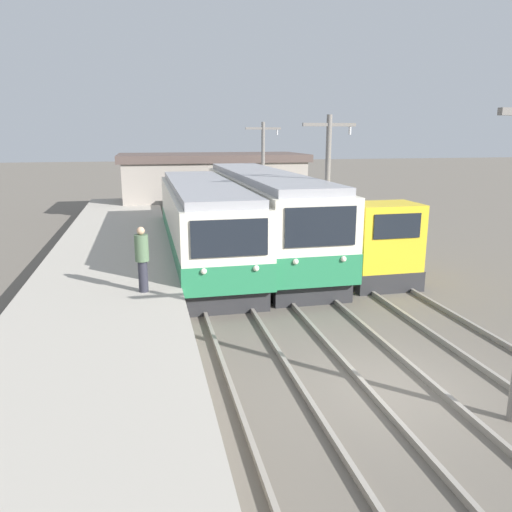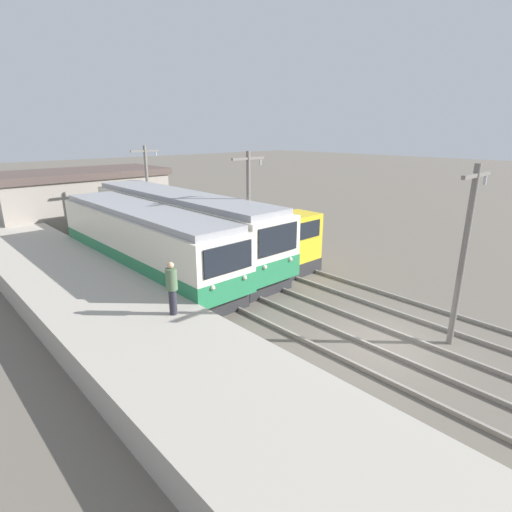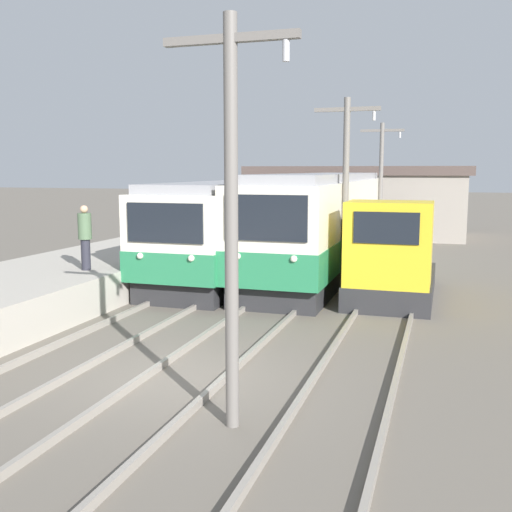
% 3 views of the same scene
% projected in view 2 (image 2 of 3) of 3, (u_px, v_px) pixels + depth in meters
% --- Properties ---
extents(ground_plane, '(200.00, 200.00, 0.00)m').
position_uv_depth(ground_plane, '(380.00, 343.00, 13.63)').
color(ground_plane, '#665E54').
extents(platform_left, '(4.50, 54.00, 1.02)m').
position_uv_depth(platform_left, '(242.00, 415.00, 9.43)').
color(platform_left, '#ADA599').
rests_on(platform_left, ground).
extents(track_left, '(1.54, 60.00, 0.14)m').
position_uv_depth(track_left, '(334.00, 371.00, 11.92)').
color(track_left, gray).
rests_on(track_left, ground).
extents(track_center, '(1.54, 60.00, 0.14)m').
position_uv_depth(track_center, '(384.00, 339.00, 13.74)').
color(track_center, gray).
rests_on(track_center, ground).
extents(track_right, '(1.54, 60.00, 0.14)m').
position_uv_depth(track_right, '(424.00, 313.00, 15.68)').
color(track_right, gray).
rests_on(track_right, ground).
extents(commuter_train_left, '(2.84, 13.18, 3.44)m').
position_uv_depth(commuter_train_left, '(145.00, 244.00, 19.50)').
color(commuter_train_left, '#28282B').
rests_on(commuter_train_left, ground).
extents(commuter_train_center, '(2.84, 15.15, 3.71)m').
position_uv_depth(commuter_train_center, '(181.00, 229.00, 22.09)').
color(commuter_train_center, '#28282B').
rests_on(commuter_train_center, ground).
extents(shunting_locomotive, '(2.40, 5.43, 3.00)m').
position_uv_depth(shunting_locomotive, '(273.00, 243.00, 21.23)').
color(shunting_locomotive, '#28282B').
rests_on(shunting_locomotive, ground).
extents(catenary_mast_near, '(2.00, 0.20, 6.00)m').
position_uv_depth(catenary_mast_near, '(464.00, 250.00, 12.62)').
color(catenary_mast_near, slate).
rests_on(catenary_mast_near, ground).
extents(catenary_mast_mid, '(2.00, 0.20, 6.00)m').
position_uv_depth(catenary_mast_mid, '(249.00, 207.00, 19.80)').
color(catenary_mast_mid, slate).
rests_on(catenary_mast_mid, ground).
extents(catenary_mast_far, '(2.00, 0.20, 6.00)m').
position_uv_depth(catenary_mast_far, '(148.00, 187.00, 26.98)').
color(catenary_mast_far, slate).
rests_on(catenary_mast_far, ground).
extents(person_on_platform, '(0.38, 0.38, 1.84)m').
position_uv_depth(person_on_platform, '(172.00, 286.00, 13.15)').
color(person_on_platform, '#282833').
rests_on(person_on_platform, platform_left).
extents(station_building, '(12.60, 6.30, 4.05)m').
position_uv_depth(station_building, '(82.00, 196.00, 31.05)').
color(station_building, gray).
rests_on(station_building, ground).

